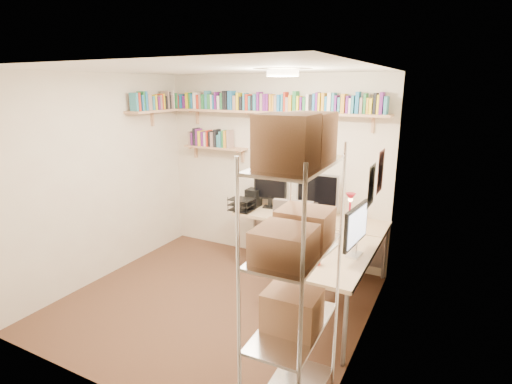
% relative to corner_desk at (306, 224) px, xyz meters
% --- Properties ---
extents(ground, '(3.20, 3.20, 0.00)m').
position_rel_corner_desk_xyz_m(ground, '(-0.70, -0.96, -0.74)').
color(ground, '#42241C').
rests_on(ground, ground).
extents(room_shell, '(3.24, 3.04, 2.52)m').
position_rel_corner_desk_xyz_m(room_shell, '(-0.69, -0.96, 0.81)').
color(room_shell, beige).
rests_on(room_shell, ground).
extents(wall_shelves, '(3.12, 1.09, 0.80)m').
position_rel_corner_desk_xyz_m(wall_shelves, '(-1.10, 0.33, 1.28)').
color(wall_shelves, tan).
rests_on(wall_shelves, ground).
extents(corner_desk, '(1.99, 1.94, 1.29)m').
position_rel_corner_desk_xyz_m(corner_desk, '(0.00, 0.00, 0.00)').
color(corner_desk, '#C9B383').
rests_on(corner_desk, ground).
extents(office_chair, '(0.59, 0.59, 1.11)m').
position_rel_corner_desk_xyz_m(office_chair, '(-0.01, -0.49, -0.27)').
color(office_chair, black).
rests_on(office_chair, ground).
extents(wire_rack, '(0.44, 0.87, 2.19)m').
position_rel_corner_desk_xyz_m(wire_rack, '(0.66, -2.02, 0.73)').
color(wire_rack, silver).
rests_on(wire_rack, ground).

